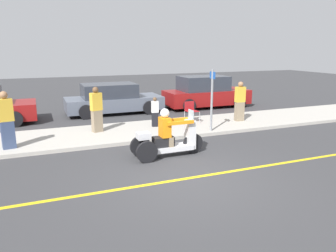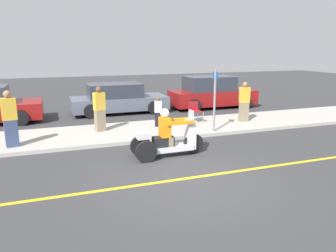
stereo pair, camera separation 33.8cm
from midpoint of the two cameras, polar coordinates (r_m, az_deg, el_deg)
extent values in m
plane|color=#38383A|center=(7.96, 4.29, -9.14)|extent=(60.00, 60.00, 0.00)
cube|color=gold|center=(8.02, 5.42, -8.94)|extent=(24.00, 0.12, 0.01)
cube|color=#B2ADA3|center=(12.07, -4.60, -0.92)|extent=(28.00, 2.80, 0.12)
cylinder|color=black|center=(9.71, 5.43, -3.06)|extent=(0.60, 0.10, 0.60)
cylinder|color=black|center=(8.91, -2.73, -4.53)|extent=(0.60, 0.10, 0.60)
cylinder|color=black|center=(9.46, -3.79, -3.48)|extent=(0.60, 0.10, 0.60)
cube|color=silver|center=(9.43, 1.03, -3.89)|extent=(1.46, 0.42, 0.15)
cube|color=black|center=(9.32, 0.19, -2.71)|extent=(0.59, 0.33, 0.28)
cube|color=silver|center=(9.59, 4.93, -1.47)|extent=(0.24, 0.33, 0.85)
cube|color=silver|center=(9.47, 5.11, 1.90)|extent=(0.03, 0.30, 0.30)
cube|color=silver|center=(9.08, -3.29, -1.66)|extent=(0.36, 0.33, 0.18)
cube|color=orange|center=(9.22, 0.49, -0.20)|extent=(0.26, 0.38, 0.55)
sphere|color=white|center=(9.14, 0.49, 2.26)|extent=(0.26, 0.26, 0.26)
cube|color=gray|center=(9.27, 1.49, -2.80)|extent=(0.14, 0.14, 0.28)
cube|color=gray|center=(9.48, 0.97, -2.42)|extent=(0.14, 0.14, 0.28)
cube|color=orange|center=(9.15, 3.25, 0.55)|extent=(0.79, 0.09, 0.09)
cube|color=orange|center=(9.51, 2.31, 1.06)|extent=(0.79, 0.09, 0.09)
cube|color=gray|center=(11.95, -10.95, 0.95)|extent=(0.40, 0.32, 0.78)
cube|color=gold|center=(11.82, -11.10, 4.26)|extent=(0.43, 0.34, 0.62)
sphere|color=brown|center=(11.77, -11.19, 6.25)|extent=(0.21, 0.21, 0.21)
cube|color=#38476B|center=(10.89, -24.80, -1.16)|extent=(0.41, 0.31, 0.83)
cube|color=gold|center=(10.74, -25.19, 2.70)|extent=(0.45, 0.32, 0.66)
sphere|color=#9E704C|center=(10.67, -25.43, 5.03)|extent=(0.23, 0.23, 0.23)
cube|color=black|center=(12.48, -0.94, 1.17)|extent=(0.27, 0.20, 0.55)
cube|color=silver|center=(12.38, -0.95, 3.38)|extent=(0.29, 0.21, 0.43)
sphere|color=brown|center=(12.33, -0.96, 4.71)|extent=(0.15, 0.15, 0.15)
cube|color=gray|center=(13.71, 13.74, 2.40)|extent=(0.36, 0.25, 0.78)
cube|color=gold|center=(13.59, 13.90, 5.29)|extent=(0.40, 0.25, 0.62)
sphere|color=#9E704C|center=(13.54, 14.00, 7.02)|extent=(0.21, 0.21, 0.21)
cylinder|color=#A5A8AD|center=(12.93, 5.25, 1.31)|extent=(0.02, 0.02, 0.44)
cylinder|color=#A5A8AD|center=(13.16, 6.90, 1.48)|extent=(0.02, 0.02, 0.44)
cylinder|color=#A5A8AD|center=(13.30, 4.28, 1.68)|extent=(0.02, 0.02, 0.44)
cylinder|color=#A5A8AD|center=(13.52, 5.90, 1.84)|extent=(0.02, 0.02, 0.44)
cube|color=maroon|center=(13.18, 5.61, 2.56)|extent=(0.48, 0.48, 0.02)
cube|color=maroon|center=(13.33, 5.14, 3.48)|extent=(0.44, 0.07, 0.38)
cube|color=slate|center=(15.86, -7.83, 4.01)|extent=(4.49, 1.82, 0.60)
cube|color=#2D333D|center=(15.72, -8.70, 6.17)|extent=(2.47, 1.64, 0.63)
cylinder|color=black|center=(15.38, -1.76, 3.25)|extent=(0.64, 0.22, 0.64)
cylinder|color=black|center=(17.10, -3.66, 4.27)|extent=(0.64, 0.22, 0.64)
cylinder|color=black|center=(14.76, -12.60, 2.49)|extent=(0.64, 0.22, 0.64)
cylinder|color=black|center=(16.55, -13.43, 3.61)|extent=(0.64, 0.22, 0.64)
cube|color=maroon|center=(17.30, 8.33, 4.98)|extent=(4.42, 1.75, 0.72)
cube|color=#2D333D|center=(17.11, 7.76, 7.36)|extent=(2.43, 1.57, 0.73)
cylinder|color=black|center=(17.33, 13.88, 4.02)|extent=(0.64, 0.22, 0.64)
cylinder|color=black|center=(18.79, 10.95, 4.88)|extent=(0.64, 0.22, 0.64)
cylinder|color=black|center=(15.93, 5.20, 3.55)|extent=(0.64, 0.22, 0.64)
cylinder|color=black|center=(17.51, 2.79, 4.50)|extent=(0.64, 0.22, 0.64)
cylinder|color=black|center=(14.28, -23.70, 1.30)|extent=(0.64, 0.22, 0.64)
cylinder|color=black|center=(16.11, -23.31, 2.61)|extent=(0.64, 0.22, 0.64)
cylinder|color=gray|center=(11.72, 8.94, 4.32)|extent=(0.08, 0.08, 2.20)
cube|color=#1E51AD|center=(11.61, 9.10, 8.70)|extent=(0.02, 0.36, 0.24)
camera|label=1|loc=(0.17, -88.95, 0.25)|focal=35.00mm
camera|label=2|loc=(0.17, 91.05, -0.25)|focal=35.00mm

